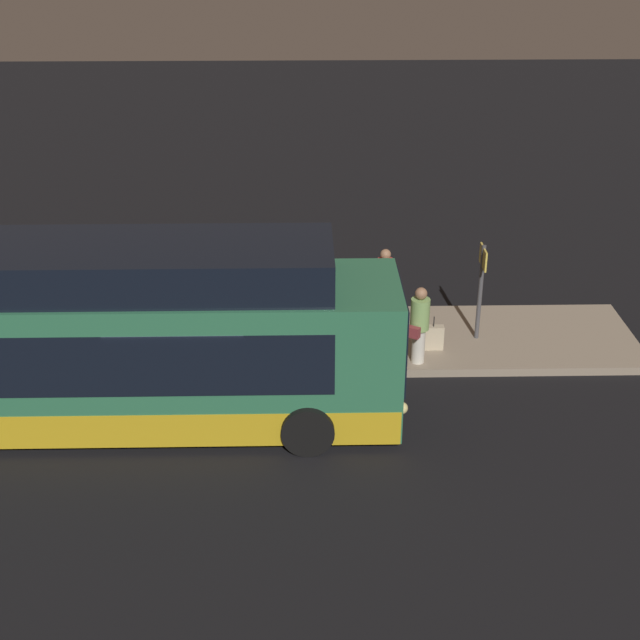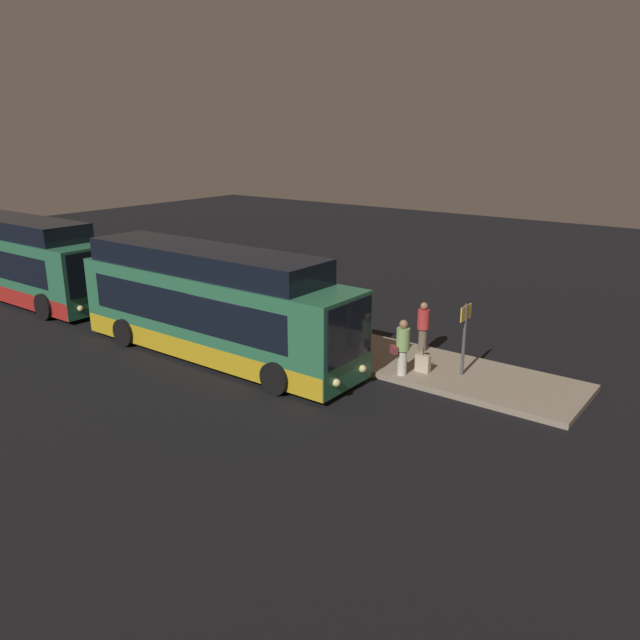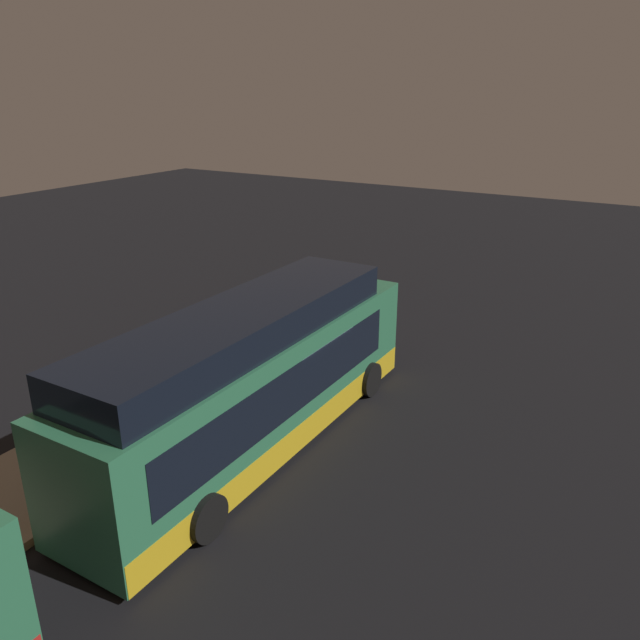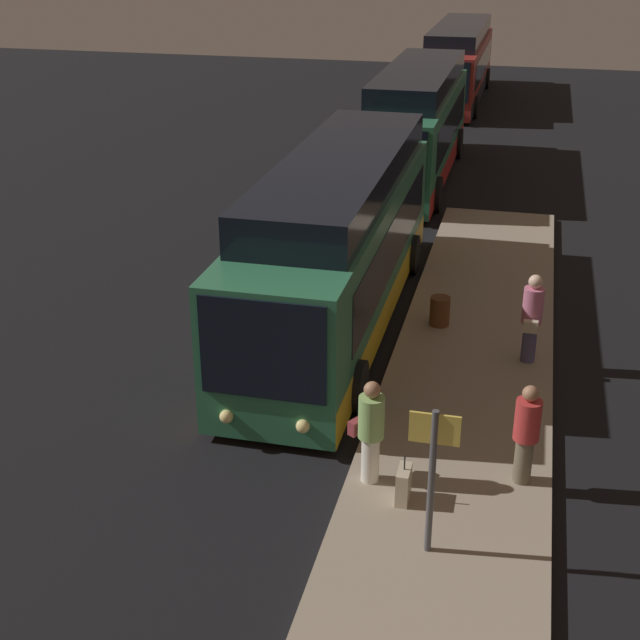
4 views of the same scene
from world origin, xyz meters
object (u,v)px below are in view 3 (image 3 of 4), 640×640
Objects in this scene: suitcase at (310,326)px; sign_post at (313,284)px; passenger_waiting at (319,314)px; trash_bin at (188,401)px; bus_lead at (255,384)px; passenger_with_bags at (168,347)px; passenger_boarding at (253,308)px.

suitcase is 0.35× the size of sign_post.
trash_bin is (-6.17, 0.40, -0.63)m from passenger_waiting.
bus_lead reaches higher than passenger_with_bags.
sign_post is 3.51× the size of trash_bin.
passenger_boarding is 0.75× the size of sign_post.
suitcase reaches higher than trash_bin.
passenger_waiting is at bearing -124.22° from suitcase.
passenger_with_bags is at bearing 161.75° from suitcase.
passenger_waiting is 1.00m from suitcase.
passenger_with_bags is at bearing 169.16° from sign_post.
suitcase is (6.70, 2.54, -1.22)m from bus_lead.
trash_bin is at bearing -174.59° from sign_post.
trash_bin is at bearing -32.87° from passenger_with_bags.
passenger_with_bags is (1.44, 4.28, -0.50)m from bus_lead.
bus_lead is 6.60m from passenger_waiting.
trash_bin is at bearing 87.16° from bus_lead.
suitcase is (0.42, 0.61, -0.67)m from passenger_waiting.
sign_post is 7.79m from trash_bin.
passenger_with_bags reaches higher than suitcase.
passenger_waiting reaches higher than suitcase.
bus_lead is 2.62m from trash_bin.
passenger_waiting is 0.95× the size of passenger_with_bags.
suitcase is (0.96, -1.76, -0.64)m from passenger_boarding.
bus_lead is at bearing -17.14° from passenger_with_bags.
bus_lead is 17.23× the size of trash_bin.
passenger_boarding reaches higher than trash_bin.
sign_post is at bearing -111.78° from passenger_waiting.
sign_post reaches higher than suitcase.
bus_lead is 4.91× the size of sign_post.
passenger_with_bags is at bearing 5.54° from passenger_waiting.
suitcase is 6.59m from trash_bin.
sign_post is (6.35, -1.21, 0.44)m from passenger_with_bags.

